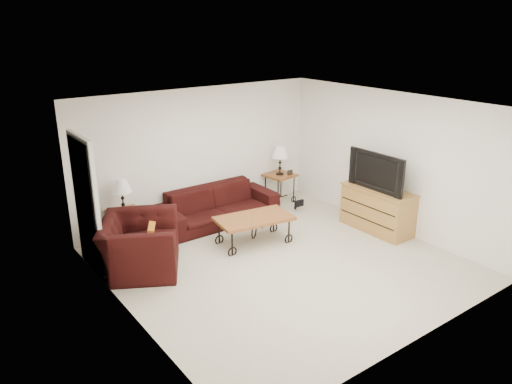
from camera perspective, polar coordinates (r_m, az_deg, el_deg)
ground at (r=7.92m, az=3.03°, el=-8.21°), size 5.00×5.00×0.00m
wall_back at (r=9.40m, az=-6.54°, el=4.38°), size 5.00×0.02×2.50m
wall_front at (r=5.86m, az=18.99°, el=-6.07°), size 5.00×0.02×2.50m
wall_left at (r=6.24m, az=-14.89°, el=-4.07°), size 0.02×5.00×2.50m
wall_right at (r=9.15m, az=15.41°, el=3.38°), size 0.02×5.00×2.50m
ceiling at (r=7.12m, az=3.39°, el=9.94°), size 5.00×5.00×0.00m
doorway at (r=7.79m, az=-19.13°, el=-1.57°), size 0.08×0.94×2.04m
sofa at (r=9.32m, az=-4.51°, el=-1.59°), size 2.32×0.91×0.68m
side_table_left at (r=8.77m, az=-14.88°, el=-3.93°), size 0.57×0.57×0.58m
side_table_right at (r=10.37m, az=2.74°, el=0.46°), size 0.62×0.62×0.61m
lamp_left at (r=8.57m, az=-15.21°, el=-0.38°), size 0.35×0.35×0.58m
lamp_right at (r=10.19m, az=2.80°, el=3.70°), size 0.38×0.38×0.61m
photo_frame_left at (r=8.47m, az=-15.63°, el=-2.39°), size 0.12×0.03×0.10m
photo_frame_right at (r=10.24m, az=3.96°, el=2.28°), size 0.12×0.03×0.10m
coffee_table at (r=8.48m, az=-0.22°, el=-4.42°), size 1.37×0.88×0.48m
armchair at (r=7.76m, az=-13.28°, el=-5.96°), size 1.59×1.65×0.82m
throw_pillow at (r=7.72m, az=-12.17°, el=-5.11°), size 0.27×0.37×0.37m
tv_stand at (r=9.22m, az=13.88°, el=-1.97°), size 0.55×1.32×0.79m
television at (r=8.97m, az=14.17°, el=2.41°), size 0.16×1.19×0.68m
backpack at (r=9.99m, az=4.60°, el=-0.94°), size 0.39×0.35×0.41m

